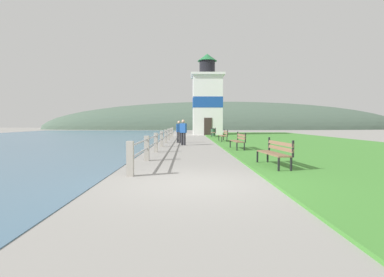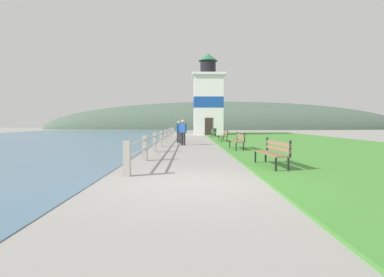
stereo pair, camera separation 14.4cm
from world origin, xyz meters
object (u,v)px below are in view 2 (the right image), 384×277
park_bench_far (224,135)px  person_strolling (183,131)px  park_bench_midway (238,140)px  person_by_railing (179,131)px  park_bench_by_lighthouse (215,132)px  lighthouse (208,100)px  park_bench_near (273,151)px  trash_bin (214,132)px

park_bench_far → person_strolling: 4.43m
park_bench_midway → person_by_railing: 6.72m
park_bench_by_lighthouse → person_by_railing: size_ratio=1.24×
park_bench_midway → park_bench_far: size_ratio=0.98×
person_strolling → lighthouse: bearing=17.4°
park_bench_midway → park_bench_by_lighthouse: same height
person_by_railing → lighthouse: bearing=-22.2°
lighthouse → person_strolling: size_ratio=5.80×
lighthouse → person_strolling: bearing=-99.1°
park_bench_near → park_bench_by_lighthouse: bearing=-94.5°
park_bench_near → trash_bin: size_ratio=2.37×
lighthouse → person_by_railing: lighthouse is taller
person_by_railing → park_bench_far: bearing=-86.6°
trash_bin → lighthouse: bearing=95.1°
park_bench_by_lighthouse → park_bench_far: bearing=95.9°
park_bench_by_lighthouse → trash_bin: bearing=-87.1°
lighthouse → person_strolling: (-2.61, -16.39, -3.18)m
park_bench_near → park_bench_far: bearing=-94.7°
park_bench_midway → park_bench_near: bearing=88.5°
park_bench_midway → person_strolling: size_ratio=1.14×
park_bench_near → trash_bin: bearing=-94.8°
park_bench_near → lighthouse: (-0.46, 26.07, 3.53)m
park_bench_near → person_by_railing: bearing=-79.3°
person_by_railing → park_bench_midway: bearing=-160.7°
park_bench_midway → person_strolling: bearing=-51.5°
park_bench_midway → trash_bin: park_bench_midway is taller
park_bench_far → person_by_railing: person_by_railing is taller
park_bench_near → lighthouse: lighthouse is taller
park_bench_far → trash_bin: park_bench_far is taller
person_by_railing → trash_bin: size_ratio=1.89×
park_bench_near → park_bench_by_lighthouse: same height
park_bench_far → person_strolling: person_strolling is taller
person_strolling → trash_bin: 12.66m
person_strolling → park_bench_by_lighthouse: bearing=10.7°
trash_bin → person_by_railing: bearing=-108.6°
lighthouse → person_strolling: 16.90m
park_bench_by_lighthouse → trash_bin: size_ratio=2.34×
park_bench_far → lighthouse: lighthouse is taller
park_bench_by_lighthouse → lighthouse: lighthouse is taller
park_bench_far → trash_bin: size_ratio=2.26×
person_by_railing → park_bench_near: bearing=-174.5°
park_bench_far → person_by_railing: bearing=12.9°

